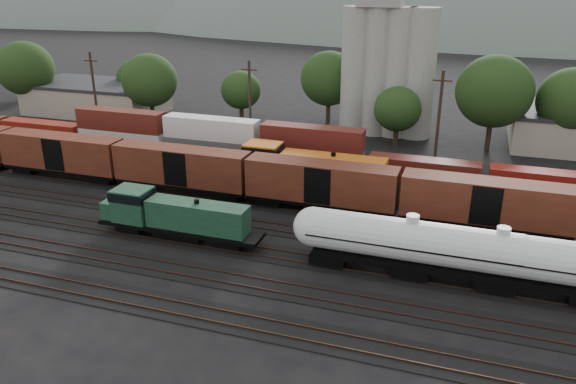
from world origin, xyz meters
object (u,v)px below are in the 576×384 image
(grain_silo, at_px, (387,57))
(orange_locomotive, at_px, (304,168))
(tank_car_a, at_px, (411,243))
(green_locomotive, at_px, (171,215))

(grain_silo, bearing_deg, orange_locomotive, -99.14)
(tank_car_a, height_order, orange_locomotive, tank_car_a)
(orange_locomotive, bearing_deg, green_locomotive, -117.60)
(tank_car_a, bearing_deg, green_locomotive, 180.00)
(orange_locomotive, distance_m, grain_silo, 27.70)
(tank_car_a, bearing_deg, orange_locomotive, 131.41)
(tank_car_a, xyz_separation_m, grain_silo, (-9.05, 41.00, 8.32))
(green_locomotive, height_order, orange_locomotive, orange_locomotive)
(green_locomotive, relative_size, orange_locomotive, 0.82)
(green_locomotive, bearing_deg, grain_silo, 73.66)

